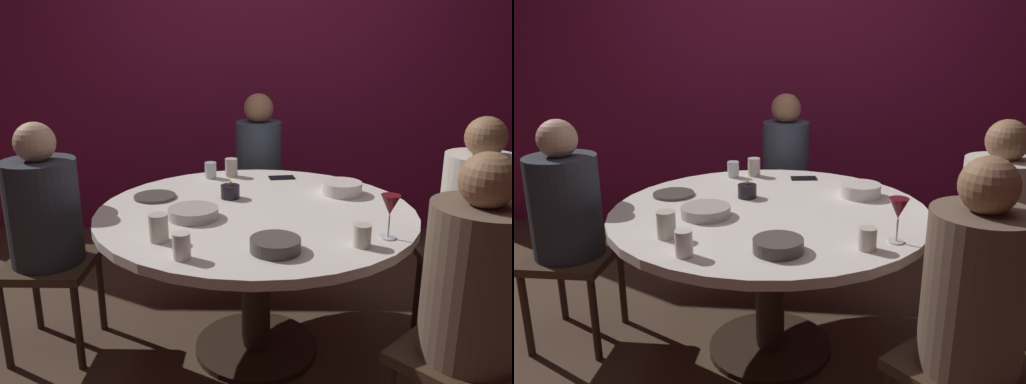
# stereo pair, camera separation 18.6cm
# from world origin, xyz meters

# --- Properties ---
(ground_plane) EXTENTS (8.00, 8.00, 0.00)m
(ground_plane) POSITION_xyz_m (0.00, 0.00, 0.00)
(ground_plane) COLOR #4C3828
(back_wall) EXTENTS (6.00, 0.10, 2.60)m
(back_wall) POSITION_xyz_m (0.00, 1.72, 1.30)
(back_wall) COLOR maroon
(back_wall) RESTS_ON ground
(dining_table) EXTENTS (1.45, 1.45, 0.74)m
(dining_table) POSITION_xyz_m (0.00, 0.00, 0.60)
(dining_table) COLOR silver
(dining_table) RESTS_ON ground
(seated_diner_left) EXTENTS (0.40, 0.40, 1.13)m
(seated_diner_left) POSITION_xyz_m (-0.98, 0.00, 0.70)
(seated_diner_left) COLOR #3F2D1E
(seated_diner_left) RESTS_ON ground
(seated_diner_back) EXTENTS (0.40, 0.40, 1.15)m
(seated_diner_back) POSITION_xyz_m (0.00, 1.01, 0.71)
(seated_diner_back) COLOR #3F2D1E
(seated_diner_back) RESTS_ON ground
(seated_diner_right) EXTENTS (0.40, 0.40, 1.16)m
(seated_diner_right) POSITION_xyz_m (1.00, 0.00, 0.72)
(seated_diner_right) COLOR #3F2D1E
(seated_diner_right) RESTS_ON ground
(seated_diner_front_right) EXTENTS (0.57, 0.57, 1.16)m
(seated_diner_front_right) POSITION_xyz_m (0.71, -0.71, 0.72)
(seated_diner_front_right) COLOR #3F2D1E
(seated_diner_front_right) RESTS_ON ground
(candle_holder) EXTENTS (0.09, 0.09, 0.09)m
(candle_holder) POSITION_xyz_m (-0.13, 0.16, 0.77)
(candle_holder) COLOR black
(candle_holder) RESTS_ON dining_table
(wine_glass) EXTENTS (0.08, 0.08, 0.18)m
(wine_glass) POSITION_xyz_m (0.52, -0.35, 0.86)
(wine_glass) COLOR silver
(wine_glass) RESTS_ON dining_table
(dinner_plate) EXTENTS (0.20, 0.20, 0.01)m
(dinner_plate) POSITION_xyz_m (-0.50, 0.16, 0.74)
(dinner_plate) COLOR #4C4742
(dinner_plate) RESTS_ON dining_table
(cell_phone) EXTENTS (0.15, 0.09, 0.01)m
(cell_phone) POSITION_xyz_m (0.13, 0.53, 0.74)
(cell_phone) COLOR black
(cell_phone) RESTS_ON dining_table
(bowl_serving_large) EXTENTS (0.20, 0.20, 0.06)m
(bowl_serving_large) POSITION_xyz_m (0.42, 0.24, 0.77)
(bowl_serving_large) COLOR silver
(bowl_serving_large) RESTS_ON dining_table
(bowl_salad_center) EXTENTS (0.22, 0.22, 0.05)m
(bowl_salad_center) POSITION_xyz_m (-0.27, -0.13, 0.76)
(bowl_salad_center) COLOR #B2ADA3
(bowl_salad_center) RESTS_ON dining_table
(bowl_small_white) EXTENTS (0.19, 0.19, 0.05)m
(bowl_small_white) POSITION_xyz_m (0.08, -0.48, 0.76)
(bowl_small_white) COLOR #4C4742
(bowl_small_white) RESTS_ON dining_table
(cup_near_candle) EXTENTS (0.06, 0.06, 0.10)m
(cup_near_candle) POSITION_xyz_m (-0.25, -0.55, 0.78)
(cup_near_candle) COLOR silver
(cup_near_candle) RESTS_ON dining_table
(cup_by_left_diner) EXTENTS (0.07, 0.07, 0.09)m
(cup_by_left_diner) POSITION_xyz_m (0.40, -0.43, 0.78)
(cup_by_left_diner) COLOR beige
(cup_by_left_diner) RESTS_ON dining_table
(cup_by_right_diner) EXTENTS (0.06, 0.06, 0.09)m
(cup_by_right_diner) POSITION_xyz_m (-0.26, 0.53, 0.78)
(cup_by_right_diner) COLOR silver
(cup_by_right_diner) RESTS_ON dining_table
(cup_center_front) EXTENTS (0.07, 0.07, 0.11)m
(cup_center_front) POSITION_xyz_m (-0.37, -0.39, 0.79)
(cup_center_front) COLOR beige
(cup_center_front) RESTS_ON dining_table
(cup_far_edge) EXTENTS (0.07, 0.07, 0.10)m
(cup_far_edge) POSITION_xyz_m (-0.15, 0.57, 0.79)
(cup_far_edge) COLOR beige
(cup_far_edge) RESTS_ON dining_table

